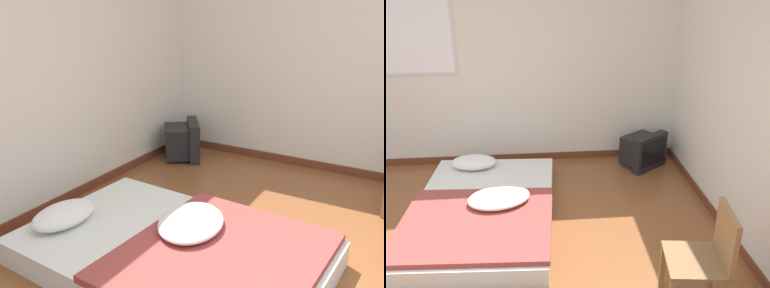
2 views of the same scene
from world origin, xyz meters
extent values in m
cube|color=brown|center=(0.00, 2.49, 0.04)|extent=(7.47, 0.02, 0.09)
cube|color=silver|center=(0.20, 1.12, 0.09)|extent=(1.47, 2.14, 0.18)
ellipsoid|color=white|center=(0.01, 1.95, 0.25)|extent=(0.54, 0.37, 0.14)
cube|color=#993D38|center=(0.17, 0.73, 0.21)|extent=(1.44, 1.28, 0.05)
ellipsoid|color=silver|center=(0.36, 1.06, 0.27)|extent=(0.70, 0.59, 0.11)
cube|color=black|center=(2.04, 2.25, 0.21)|extent=(0.50, 0.46, 0.36)
cube|color=black|center=(2.15, 2.09, 0.22)|extent=(0.49, 0.39, 0.45)
cube|color=black|center=(2.18, 2.04, 0.23)|extent=(0.35, 0.25, 0.32)
camera|label=1|loc=(-1.96, -0.32, 1.76)|focal=40.00mm
camera|label=2|loc=(0.78, -2.65, 2.40)|focal=40.00mm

